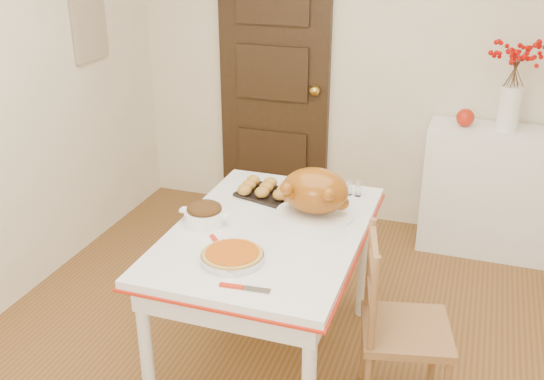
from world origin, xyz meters
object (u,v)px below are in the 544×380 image
(chair_oak, at_px, (407,326))
(pumpkin_pie, at_px, (232,255))
(sideboard, at_px, (490,191))
(kitchen_table, at_px, (269,298))
(turkey_platter, at_px, (315,193))

(chair_oak, xyz_separation_m, pumpkin_pie, (-0.75, -0.25, 0.37))
(sideboard, bearing_deg, chair_oak, -100.58)
(kitchen_table, xyz_separation_m, pumpkin_pie, (-0.05, -0.34, 0.42))
(kitchen_table, bearing_deg, turkey_platter, 49.49)
(sideboard, height_order, kitchen_table, sideboard)
(turkey_platter, xyz_separation_m, pumpkin_pie, (-0.22, -0.54, -0.10))
(kitchen_table, height_order, turkey_platter, turkey_platter)
(sideboard, bearing_deg, kitchen_table, -121.72)
(chair_oak, bearing_deg, pumpkin_pie, 95.47)
(kitchen_table, relative_size, chair_oak, 1.46)
(sideboard, distance_m, pumpkin_pie, 2.30)
(chair_oak, bearing_deg, turkey_platter, 47.85)
(kitchen_table, bearing_deg, chair_oak, -7.64)
(pumpkin_pie, bearing_deg, kitchen_table, 82.02)
(turkey_platter, bearing_deg, kitchen_table, -117.05)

